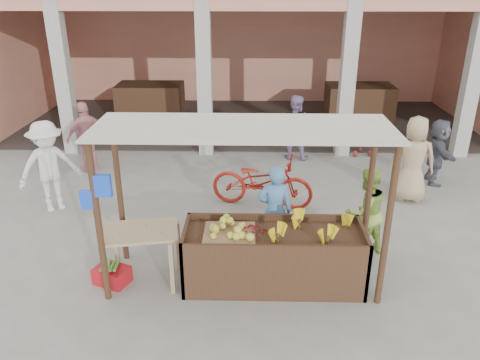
{
  "coord_description": "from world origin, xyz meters",
  "views": [
    {
      "loc": [
        0.15,
        -5.85,
        4.17
      ],
      "look_at": [
        -0.02,
        1.2,
        1.14
      ],
      "focal_mm": 35.0,
      "sensor_mm": 36.0,
      "label": 1
    }
  ],
  "objects_px": {
    "side_table": "(141,239)",
    "vendor_green": "(365,209)",
    "vendor_blue": "(275,208)",
    "red_crate": "(112,275)",
    "motorcycle": "(262,180)",
    "fruit_stall": "(273,259)"
  },
  "relations": [
    {
      "from": "side_table",
      "to": "vendor_blue",
      "type": "relative_size",
      "value": 0.71
    },
    {
      "from": "red_crate",
      "to": "motorcycle",
      "type": "height_order",
      "value": "motorcycle"
    },
    {
      "from": "motorcycle",
      "to": "vendor_green",
      "type": "bearing_deg",
      "value": -124.09
    },
    {
      "from": "vendor_blue",
      "to": "vendor_green",
      "type": "xyz_separation_m",
      "value": [
        1.45,
        0.07,
        -0.04
      ]
    },
    {
      "from": "vendor_blue",
      "to": "motorcycle",
      "type": "relative_size",
      "value": 0.78
    },
    {
      "from": "fruit_stall",
      "to": "side_table",
      "type": "height_order",
      "value": "side_table"
    },
    {
      "from": "red_crate",
      "to": "vendor_green",
      "type": "xyz_separation_m",
      "value": [
        3.89,
        0.95,
        0.66
      ]
    },
    {
      "from": "fruit_stall",
      "to": "vendor_blue",
      "type": "xyz_separation_m",
      "value": [
        0.05,
        0.8,
        0.42
      ]
    },
    {
      "from": "red_crate",
      "to": "motorcycle",
      "type": "xyz_separation_m",
      "value": [
        2.27,
        2.64,
        0.42
      ]
    },
    {
      "from": "vendor_blue",
      "to": "motorcycle",
      "type": "height_order",
      "value": "vendor_blue"
    },
    {
      "from": "red_crate",
      "to": "vendor_blue",
      "type": "distance_m",
      "value": 2.68
    },
    {
      "from": "fruit_stall",
      "to": "vendor_green",
      "type": "distance_m",
      "value": 1.78
    },
    {
      "from": "fruit_stall",
      "to": "vendor_green",
      "type": "height_order",
      "value": "vendor_green"
    },
    {
      "from": "motorcycle",
      "to": "vendor_blue",
      "type": "bearing_deg",
      "value": -162.56
    },
    {
      "from": "side_table",
      "to": "red_crate",
      "type": "bearing_deg",
      "value": 178.31
    },
    {
      "from": "fruit_stall",
      "to": "motorcycle",
      "type": "height_order",
      "value": "motorcycle"
    },
    {
      "from": "fruit_stall",
      "to": "red_crate",
      "type": "xyz_separation_m",
      "value": [
        -2.39,
        -0.08,
        -0.27
      ]
    },
    {
      "from": "side_table",
      "to": "vendor_green",
      "type": "distance_m",
      "value": 3.53
    },
    {
      "from": "motorcycle",
      "to": "fruit_stall",
      "type": "bearing_deg",
      "value": -165.27
    },
    {
      "from": "fruit_stall",
      "to": "vendor_green",
      "type": "xyz_separation_m",
      "value": [
        1.5,
        0.88,
        0.38
      ]
    },
    {
      "from": "fruit_stall",
      "to": "vendor_blue",
      "type": "bearing_deg",
      "value": 86.71
    },
    {
      "from": "red_crate",
      "to": "vendor_green",
      "type": "distance_m",
      "value": 4.06
    }
  ]
}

